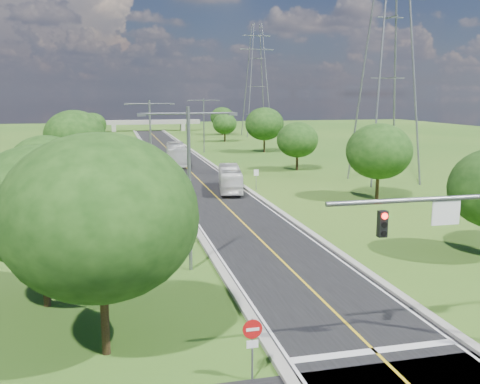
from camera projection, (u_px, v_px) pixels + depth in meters
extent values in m
plane|color=#265417|center=(185.00, 166.00, 80.41)|extent=(260.00, 260.00, 0.00)
cube|color=black|center=(180.00, 161.00, 86.15)|extent=(8.00, 150.00, 0.06)
cube|color=gray|center=(153.00, 162.00, 85.17)|extent=(0.50, 150.00, 0.22)
cube|color=gray|center=(206.00, 160.00, 87.10)|extent=(0.50, 150.00, 0.22)
cylinder|color=slate|center=(425.00, 199.00, 21.22)|extent=(8.40, 0.20, 0.20)
cube|color=black|center=(382.00, 224.00, 20.97)|extent=(0.35, 0.28, 1.05)
cylinder|color=#FF140C|center=(385.00, 216.00, 20.76)|extent=(0.24, 0.06, 0.24)
cube|color=white|center=(446.00, 213.00, 21.56)|extent=(1.25, 0.06, 1.00)
cylinder|color=slate|center=(252.00, 350.00, 20.07)|extent=(0.08, 0.08, 2.50)
cylinder|color=#B20F0F|center=(253.00, 329.00, 19.89)|extent=(0.76, 0.05, 0.76)
cube|color=white|center=(253.00, 329.00, 19.86)|extent=(0.50, 0.02, 0.12)
cube|color=white|center=(252.00, 344.00, 20.00)|extent=(0.45, 0.04, 0.30)
cylinder|color=slate|center=(256.00, 180.00, 60.33)|extent=(0.08, 0.08, 2.40)
cube|color=white|center=(256.00, 173.00, 60.16)|extent=(0.55, 0.04, 0.70)
cube|color=gray|center=(114.00, 128.00, 154.50)|extent=(1.20, 3.00, 2.00)
cube|color=gray|center=(183.00, 127.00, 159.06)|extent=(1.20, 3.00, 2.00)
cube|color=gray|center=(149.00, 122.00, 156.49)|extent=(30.00, 3.00, 1.20)
cylinder|color=slate|center=(189.00, 190.00, 32.22)|extent=(0.22, 0.22, 10.00)
cylinder|color=slate|center=(164.00, 114.00, 31.07)|extent=(2.80, 0.12, 0.12)
cylinder|color=slate|center=(212.00, 113.00, 31.70)|extent=(2.80, 0.12, 0.12)
cube|color=slate|center=(142.00, 115.00, 30.78)|extent=(0.50, 0.25, 0.18)
cube|color=slate|center=(233.00, 114.00, 32.01)|extent=(0.50, 0.25, 0.18)
cylinder|color=slate|center=(151.00, 143.00, 63.79)|extent=(0.22, 0.22, 10.00)
cylinder|color=slate|center=(137.00, 104.00, 62.64)|extent=(2.80, 0.12, 0.12)
cylinder|color=slate|center=(161.00, 104.00, 63.28)|extent=(2.80, 0.12, 0.12)
cube|color=slate|center=(126.00, 104.00, 62.36)|extent=(0.50, 0.25, 0.18)
cube|color=slate|center=(172.00, 104.00, 63.58)|extent=(0.50, 0.25, 0.18)
cylinder|color=slate|center=(204.00, 126.00, 98.10)|extent=(0.22, 0.22, 10.00)
cylinder|color=slate|center=(196.00, 100.00, 96.95)|extent=(2.80, 0.12, 0.12)
cylinder|color=slate|center=(211.00, 100.00, 97.59)|extent=(2.80, 0.12, 0.12)
cube|color=slate|center=(189.00, 101.00, 96.66)|extent=(0.50, 0.25, 0.18)
cube|color=slate|center=(218.00, 100.00, 97.89)|extent=(0.50, 0.25, 0.18)
cube|color=slate|center=(257.00, 49.00, 135.01)|extent=(9.00, 0.25, 0.25)
cube|color=slate|center=(257.00, 36.00, 134.40)|extent=(7.00, 0.25, 0.25)
cylinder|color=black|center=(46.00, 277.00, 27.20)|extent=(0.36, 0.36, 3.06)
ellipsoid|color=#15360E|center=(41.00, 206.00, 26.52)|extent=(7.14, 7.14, 6.07)
cylinder|color=black|center=(49.00, 205.00, 45.91)|extent=(0.36, 0.36, 2.70)
ellipsoid|color=#15360E|center=(46.00, 167.00, 45.31)|extent=(6.30, 6.30, 5.36)
cylinder|color=black|center=(76.00, 167.00, 67.14)|extent=(0.36, 0.36, 3.24)
ellipsoid|color=#15360E|center=(75.00, 136.00, 66.42)|extent=(7.56, 7.56, 6.43)
cylinder|color=black|center=(73.00, 150.00, 89.68)|extent=(0.36, 0.36, 2.88)
ellipsoid|color=#15360E|center=(72.00, 129.00, 89.04)|extent=(6.72, 6.72, 5.71)
cylinder|color=black|center=(93.00, 139.00, 113.25)|extent=(0.36, 0.36, 2.52)
ellipsoid|color=#15360E|center=(92.00, 125.00, 112.69)|extent=(5.88, 5.88, 5.00)
cylinder|color=black|center=(105.00, 315.00, 22.11)|extent=(0.36, 0.36, 3.42)
ellipsoid|color=#15360E|center=(100.00, 217.00, 21.35)|extent=(7.98, 7.98, 6.78)
cylinder|color=black|center=(377.00, 185.00, 55.09)|extent=(0.36, 0.36, 2.88)
ellipsoid|color=#15360E|center=(379.00, 151.00, 54.45)|extent=(6.72, 6.72, 5.71)
cylinder|color=black|center=(297.00, 162.00, 75.95)|extent=(0.36, 0.36, 2.52)
ellipsoid|color=#15360E|center=(297.00, 140.00, 75.39)|extent=(5.88, 5.88, 5.00)
cylinder|color=black|center=(264.00, 144.00, 99.32)|extent=(0.36, 0.36, 3.06)
ellipsoid|color=#15360E|center=(264.00, 124.00, 98.64)|extent=(7.14, 7.14, 6.07)
cylinder|color=black|center=(225.00, 136.00, 121.78)|extent=(0.36, 0.36, 2.34)
ellipsoid|color=#15360E|center=(225.00, 124.00, 121.26)|extent=(5.46, 5.46, 4.64)
cylinder|color=black|center=(222.00, 130.00, 141.68)|extent=(0.36, 0.36, 2.70)
ellipsoid|color=#15360E|center=(222.00, 117.00, 141.08)|extent=(6.30, 6.30, 5.36)
imported|color=white|center=(230.00, 179.00, 59.51)|extent=(3.93, 10.05, 2.73)
imported|color=silver|center=(176.00, 154.00, 81.37)|extent=(3.65, 11.79, 3.23)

